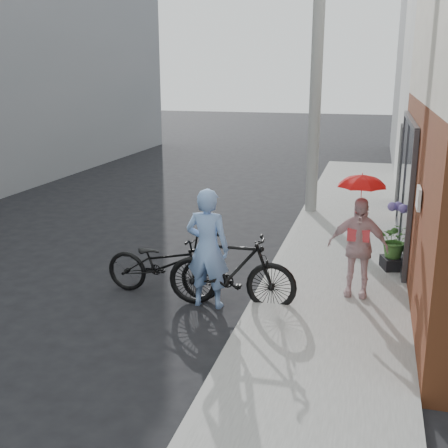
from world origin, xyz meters
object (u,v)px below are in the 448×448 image
at_px(bike_left, 164,264).
at_px(bike_right, 232,271).
at_px(kimono_woman, 358,247).
at_px(planter, 394,263).
at_px(utility_pole, 317,69).
at_px(officer, 208,249).

bearing_deg(bike_left, bike_right, -97.20).
distance_m(bike_right, kimono_woman, 1.95).
relative_size(bike_left, bike_right, 0.99).
bearing_deg(bike_left, kimono_woman, -77.62).
relative_size(bike_left, planter, 4.92).
bearing_deg(bike_right, kimono_woman, -71.13).
bearing_deg(utility_pole, planter, -63.87).
xyz_separation_m(kimono_woman, planter, (0.61, 1.38, -0.67)).
bearing_deg(officer, planter, -139.64).
xyz_separation_m(bike_right, kimono_woman, (1.79, 0.71, 0.30)).
relative_size(bike_left, kimono_woman, 1.26).
bearing_deg(planter, utility_pole, 116.13).
relative_size(utility_pole, bike_left, 3.60).
distance_m(utility_pole, officer, 6.58).
bearing_deg(officer, kimono_woman, -158.14).
xyz_separation_m(officer, kimono_woman, (2.16, 0.74, -0.02)).
xyz_separation_m(utility_pole, kimono_woman, (1.29, -5.25, -2.61)).
bearing_deg(utility_pole, bike_right, -94.80).
bearing_deg(planter, bike_right, -139.01).
height_order(officer, bike_left, officer).
xyz_separation_m(utility_pole, bike_left, (-1.67, -5.75, -2.99)).
distance_m(utility_pole, planter, 5.42).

